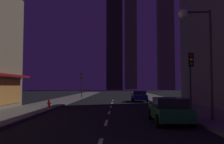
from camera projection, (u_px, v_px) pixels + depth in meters
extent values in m
cube|color=black|center=(113.00, 100.00, 37.21)|extent=(78.00, 136.00, 0.10)
cube|color=#605E59|center=(158.00, 99.00, 37.06)|extent=(4.00, 76.00, 0.15)
cube|color=#605E59|center=(69.00, 99.00, 37.37)|extent=(4.00, 76.00, 0.15)
cube|color=silver|center=(106.00, 123.00, 13.66)|extent=(0.16, 2.20, 0.01)
cube|color=silver|center=(109.00, 113.00, 18.85)|extent=(0.16, 2.20, 0.01)
cube|color=silver|center=(111.00, 107.00, 24.04)|extent=(0.16, 2.20, 0.01)
cube|color=silver|center=(112.00, 103.00, 29.23)|extent=(0.16, 2.20, 0.01)
cube|color=silver|center=(113.00, 100.00, 34.42)|extent=(0.16, 2.20, 0.01)
cube|color=#2E2C22|center=(115.00, 38.00, 118.82)|extent=(7.85, 7.50, 52.00)
cube|color=brown|center=(131.00, 30.00, 154.33)|extent=(7.62, 5.24, 76.87)
cube|color=#65604C|center=(165.00, 24.00, 122.92)|extent=(7.72, 7.10, 67.69)
cube|color=brown|center=(192.00, 44.00, 117.00)|extent=(8.01, 6.01, 45.75)
cube|color=#1E722D|center=(169.00, 112.00, 13.57)|extent=(1.80, 4.20, 0.65)
cube|color=black|center=(170.00, 103.00, 13.40)|extent=(1.64, 2.00, 0.55)
cylinder|color=black|center=(150.00, 114.00, 14.97)|extent=(0.22, 0.68, 0.68)
cylinder|color=black|center=(178.00, 114.00, 14.93)|extent=(0.22, 0.68, 0.68)
cylinder|color=black|center=(158.00, 121.00, 12.17)|extent=(0.22, 0.68, 0.68)
cylinder|color=black|center=(192.00, 121.00, 12.13)|extent=(0.22, 0.68, 0.68)
sphere|color=white|center=(154.00, 108.00, 15.63)|extent=(0.18, 0.18, 0.18)
sphere|color=white|center=(171.00, 108.00, 15.60)|extent=(0.18, 0.18, 0.18)
cube|color=navy|center=(139.00, 97.00, 31.92)|extent=(1.80, 4.20, 0.65)
cube|color=black|center=(139.00, 93.00, 31.75)|extent=(1.64, 2.00, 0.55)
cylinder|color=black|center=(132.00, 98.00, 33.32)|extent=(0.22, 0.68, 0.68)
cylinder|color=black|center=(145.00, 98.00, 33.28)|extent=(0.22, 0.68, 0.68)
cylinder|color=black|center=(133.00, 100.00, 30.52)|extent=(0.22, 0.68, 0.68)
cylinder|color=black|center=(147.00, 100.00, 30.49)|extent=(0.22, 0.68, 0.68)
sphere|color=white|center=(134.00, 96.00, 33.98)|extent=(0.18, 0.18, 0.18)
sphere|color=white|center=(142.00, 96.00, 33.96)|extent=(0.18, 0.18, 0.18)
cylinder|color=red|center=(49.00, 104.00, 22.70)|extent=(0.22, 0.22, 0.55)
sphere|color=red|center=(49.00, 101.00, 22.72)|extent=(0.21, 0.21, 0.21)
cylinder|color=red|center=(49.00, 106.00, 22.69)|extent=(0.30, 0.30, 0.06)
cylinder|color=red|center=(47.00, 103.00, 22.70)|extent=(0.10, 0.10, 0.10)
cylinder|color=red|center=(51.00, 103.00, 22.70)|extent=(0.10, 0.10, 0.10)
cylinder|color=#2D2D2D|center=(190.00, 84.00, 15.78)|extent=(0.12, 0.12, 4.20)
cube|color=black|center=(191.00, 60.00, 15.67)|extent=(0.32, 0.24, 0.90)
sphere|color=red|center=(191.00, 55.00, 15.56)|extent=(0.18, 0.18, 0.18)
sphere|color=#F2B20C|center=(191.00, 59.00, 15.54)|extent=(0.18, 0.18, 0.18)
sphere|color=#19D833|center=(191.00, 64.00, 15.53)|extent=(0.18, 0.18, 0.18)
cylinder|color=#2D2D2D|center=(82.00, 85.00, 41.01)|extent=(0.12, 0.12, 4.20)
cube|color=black|center=(82.00, 76.00, 40.90)|extent=(0.32, 0.24, 0.90)
sphere|color=red|center=(82.00, 74.00, 40.79)|extent=(0.18, 0.18, 0.18)
sphere|color=#F2B20C|center=(82.00, 76.00, 40.77)|extent=(0.18, 0.18, 0.18)
sphere|color=#19D833|center=(81.00, 77.00, 40.76)|extent=(0.18, 0.18, 0.18)
cylinder|color=#38383D|center=(211.00, 64.00, 14.05)|extent=(0.16, 0.16, 6.50)
cylinder|color=#38383D|center=(196.00, 12.00, 14.25)|extent=(1.60, 0.12, 0.12)
sphere|color=#FCF7CC|center=(183.00, 14.00, 14.27)|extent=(0.56, 0.56, 0.56)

